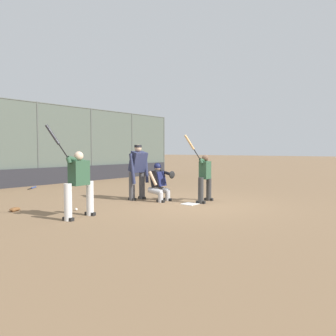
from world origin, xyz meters
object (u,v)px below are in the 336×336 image
object	(u,v)px
batter_at_plate	(205,176)
baseball_loose	(76,209)
catcher_behind_plate	(160,181)
spare_bat_near_backstop	(33,188)
batter_on_deck	(79,182)
umpire_home	(138,170)
fielding_glove_on_dirt	(15,209)

from	to	relation	value
batter_at_plate	baseball_loose	bearing A→B (deg)	-39.29
catcher_behind_plate	spare_bat_near_backstop	world-z (taller)	catcher_behind_plate
catcher_behind_plate	batter_on_deck	distance (m)	3.22
batter_at_plate	batter_on_deck	bearing A→B (deg)	-25.20
umpire_home	baseball_loose	xyz separation A→B (m)	(2.45, 0.06, -0.94)
batter_at_plate	spare_bat_near_backstop	distance (m)	7.80
batter_on_deck	baseball_loose	world-z (taller)	batter_on_deck
batter_at_plate	catcher_behind_plate	xyz separation A→B (m)	(0.74, -1.22, -0.17)
spare_bat_near_backstop	baseball_loose	bearing A→B (deg)	-149.42
spare_bat_near_backstop	batter_at_plate	bearing A→B (deg)	-119.72
batter_at_plate	batter_on_deck	distance (m)	4.08
baseball_loose	fielding_glove_on_dirt	bearing A→B (deg)	-48.41
batter_at_plate	fielding_glove_on_dirt	distance (m)	5.52
umpire_home	batter_on_deck	world-z (taller)	batter_on_deck
batter_on_deck	baseball_loose	bearing A→B (deg)	-130.32
umpire_home	fielding_glove_on_dirt	bearing A→B (deg)	-11.09
umpire_home	batter_on_deck	size ratio (longest dim) A/B	0.81
batter_on_deck	fielding_glove_on_dirt	size ratio (longest dim) A/B	7.70
batter_on_deck	spare_bat_near_backstop	size ratio (longest dim) A/B	3.23
spare_bat_near_backstop	fielding_glove_on_dirt	bearing A→B (deg)	-164.43
batter_on_deck	spare_bat_near_backstop	xyz separation A→B (m)	(-2.44, -6.57, -0.84)
batter_on_deck	baseball_loose	xyz separation A→B (m)	(-0.52, -0.85, -0.84)
fielding_glove_on_dirt	baseball_loose	size ratio (longest dim) A/B	3.90
batter_at_plate	catcher_behind_plate	size ratio (longest dim) A/B	1.71
umpire_home	baseball_loose	distance (m)	2.63
batter_at_plate	umpire_home	distance (m)	2.19
baseball_loose	umpire_home	bearing A→B (deg)	-178.51
fielding_glove_on_dirt	batter_on_deck	bearing A→B (deg)	105.07
spare_bat_near_backstop	fielding_glove_on_dirt	world-z (taller)	fielding_glove_on_dirt
fielding_glove_on_dirt	baseball_loose	distance (m)	1.62
spare_bat_near_backstop	fielding_glove_on_dirt	distance (m)	5.42
batter_on_deck	fielding_glove_on_dirt	distance (m)	2.28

